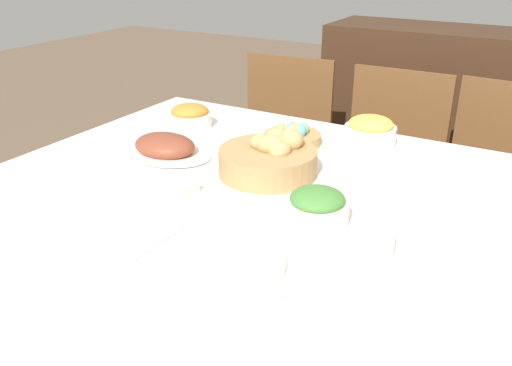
# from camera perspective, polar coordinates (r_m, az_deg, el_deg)

# --- Properties ---
(dining_table) EXTENTS (1.63, 1.17, 0.76)m
(dining_table) POSITION_cam_1_polar(r_m,az_deg,el_deg) (1.67, 2.47, -12.38)
(dining_table) COLOR white
(dining_table) RESTS_ON ground
(chair_far_left) EXTENTS (0.46, 0.46, 0.89)m
(chair_far_left) POSITION_cam_1_polar(r_m,az_deg,el_deg) (2.53, 2.38, 3.55)
(chair_far_left) COLOR brown
(chair_far_left) RESTS_ON ground
(chair_far_right) EXTENTS (0.45, 0.45, 0.89)m
(chair_far_right) POSITION_cam_1_polar(r_m,az_deg,el_deg) (2.29, 23.67, -0.97)
(chair_far_right) COLOR brown
(chair_far_right) RESTS_ON ground
(chair_far_center) EXTENTS (0.42, 0.42, 0.89)m
(chair_far_center) POSITION_cam_1_polar(r_m,az_deg,el_deg) (2.36, 13.40, 1.24)
(chair_far_center) COLOR brown
(chair_far_center) RESTS_ON ground
(sideboard) EXTENTS (1.47, 0.44, 0.98)m
(sideboard) POSITION_cam_1_polar(r_m,az_deg,el_deg) (3.02, 21.16, 5.49)
(sideboard) COLOR #3D2616
(sideboard) RESTS_ON ground
(bread_basket) EXTENTS (0.28, 0.28, 0.13)m
(bread_basket) POSITION_cam_1_polar(r_m,az_deg,el_deg) (1.54, 1.47, 2.69)
(bread_basket) COLOR #AD8451
(bread_basket) RESTS_ON dining_table
(egg_basket) EXTENTS (0.19, 0.19, 0.08)m
(egg_basket) POSITION_cam_1_polar(r_m,az_deg,el_deg) (1.78, 3.88, 4.94)
(egg_basket) COLOR #AD8451
(egg_basket) RESTS_ON dining_table
(ham_platter) EXTENTS (0.31, 0.22, 0.07)m
(ham_platter) POSITION_cam_1_polar(r_m,az_deg,el_deg) (1.72, -9.56, 3.73)
(ham_platter) COLOR silver
(ham_platter) RESTS_ON dining_table
(green_salad_bowl) EXTENTS (0.15, 0.15, 0.08)m
(green_salad_bowl) POSITION_cam_1_polar(r_m,az_deg,el_deg) (1.29, 6.45, -2.49)
(green_salad_bowl) COLOR silver
(green_salad_bowl) RESTS_ON dining_table
(carrot_bowl) EXTENTS (0.16, 0.16, 0.08)m
(carrot_bowl) POSITION_cam_1_polar(r_m,az_deg,el_deg) (1.96, -6.98, 7.01)
(carrot_bowl) COLOR silver
(carrot_bowl) RESTS_ON dining_table
(pineapple_bowl) EXTENTS (0.17, 0.17, 0.10)m
(pineapple_bowl) POSITION_cam_1_polar(r_m,az_deg,el_deg) (1.79, 11.93, 5.28)
(pineapple_bowl) COLOR silver
(pineapple_bowl) RESTS_ON dining_table
(dinner_plate) EXTENTS (0.28, 0.28, 0.01)m
(dinner_plate) POSITION_cam_1_polar(r_m,az_deg,el_deg) (1.14, -3.84, -8.39)
(dinner_plate) COLOR silver
(dinner_plate) RESTS_ON dining_table
(fork) EXTENTS (0.01, 0.18, 0.00)m
(fork) POSITION_cam_1_polar(r_m,az_deg,el_deg) (1.23, -10.25, -6.30)
(fork) COLOR silver
(fork) RESTS_ON dining_table
(knife) EXTENTS (0.01, 0.18, 0.00)m
(knife) POSITION_cam_1_polar(r_m,az_deg,el_deg) (1.07, 3.60, -10.89)
(knife) COLOR silver
(knife) RESTS_ON dining_table
(spoon) EXTENTS (0.01, 0.18, 0.00)m
(spoon) POSITION_cam_1_polar(r_m,az_deg,el_deg) (1.06, 5.08, -11.34)
(spoon) COLOR silver
(spoon) RESTS_ON dining_table
(drinking_cup) EXTENTS (0.08, 0.08, 0.07)m
(drinking_cup) POSITION_cam_1_polar(r_m,az_deg,el_deg) (1.17, 12.47, -6.21)
(drinking_cup) COLOR silver
(drinking_cup) RESTS_ON dining_table
(butter_dish) EXTENTS (0.14, 0.08, 0.03)m
(butter_dish) POSITION_cam_1_polar(r_m,az_deg,el_deg) (1.46, -9.07, -0.40)
(butter_dish) COLOR silver
(butter_dish) RESTS_ON dining_table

